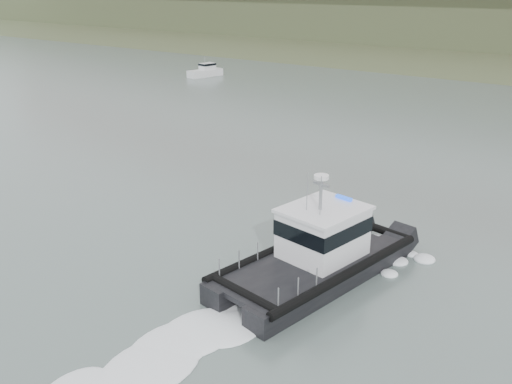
% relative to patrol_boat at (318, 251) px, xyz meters
% --- Properties ---
extents(ground, '(400.00, 400.00, 0.00)m').
position_rel_patrol_boat_xyz_m(ground, '(-7.89, -6.28, -1.39)').
color(ground, slate).
rests_on(ground, ground).
extents(patrol_boat, '(5.79, 11.91, 5.54)m').
position_rel_patrol_boat_xyz_m(patrol_boat, '(0.00, 0.00, 0.00)').
color(patrol_boat, black).
rests_on(patrol_boat, ground).
extents(motorboat, '(2.83, 6.02, 3.18)m').
position_rel_patrol_boat_xyz_m(motorboat, '(-47.62, 45.08, -0.59)').
color(motorboat, silver).
rests_on(motorboat, ground).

